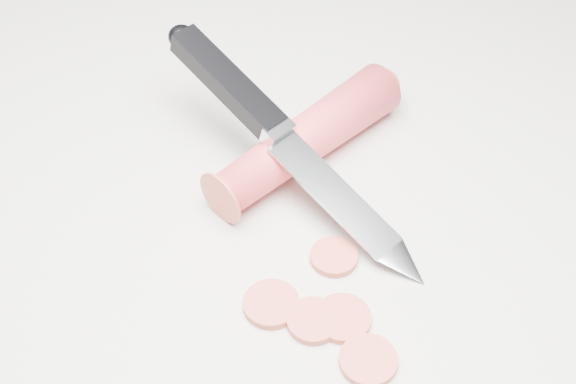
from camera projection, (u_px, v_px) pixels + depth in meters
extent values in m
plane|color=beige|center=(314.00, 264.00, 0.55)|extent=(2.40, 2.40, 0.00)
cylinder|color=#E6333C|center=(306.00, 139.00, 0.60)|extent=(0.16, 0.13, 0.04)
cylinder|color=#D74738|center=(313.00, 321.00, 0.51)|extent=(0.03, 0.03, 0.01)
cylinder|color=#D74738|center=(368.00, 360.00, 0.49)|extent=(0.04, 0.04, 0.01)
cylinder|color=#D74738|center=(334.00, 257.00, 0.55)|extent=(0.03, 0.03, 0.01)
cylinder|color=#D74738|center=(343.00, 318.00, 0.52)|extent=(0.04, 0.04, 0.01)
cylinder|color=#D74738|center=(271.00, 304.00, 0.52)|extent=(0.04, 0.04, 0.01)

